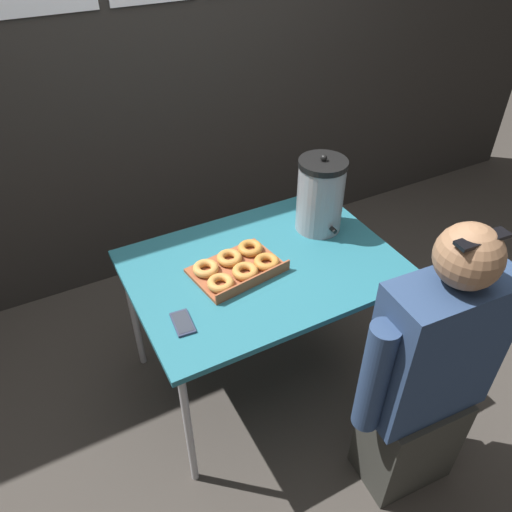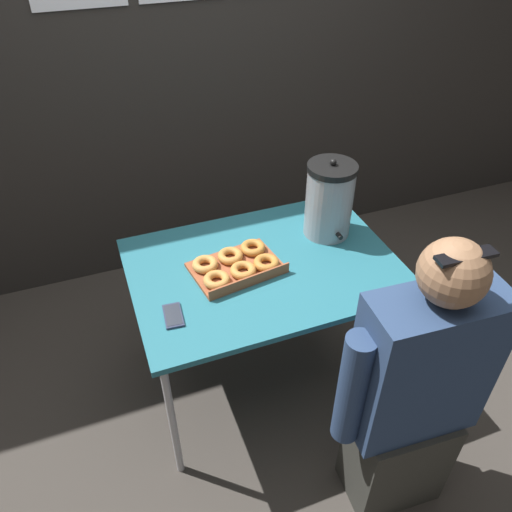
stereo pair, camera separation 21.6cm
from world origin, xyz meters
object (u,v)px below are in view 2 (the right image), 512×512
coffee_urn (329,200)px  cell_phone (173,316)px  person_seated (413,397)px  donut_box (236,265)px

coffee_urn → cell_phone: bearing=-159.8°
cell_phone → person_seated: (0.74, -0.58, -0.13)m
donut_box → coffee_urn: coffee_urn is taller
coffee_urn → cell_phone: 0.89m
coffee_urn → cell_phone: size_ratio=2.79×
donut_box → cell_phone: 0.37m
cell_phone → person_seated: size_ratio=0.10×
cell_phone → person_seated: person_seated is taller
donut_box → coffee_urn: size_ratio=1.07×
donut_box → person_seated: person_seated is taller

